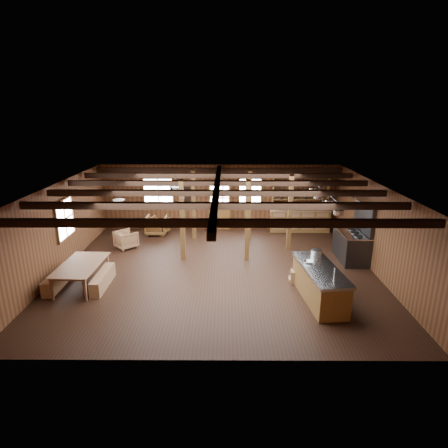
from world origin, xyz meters
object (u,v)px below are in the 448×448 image
at_px(armchair_a, 157,225).
at_px(armchair_b, 159,226).
at_px(dining_table, 83,275).
at_px(commercial_range, 353,241).
at_px(armchair_c, 126,239).
at_px(kitchen_island, 319,283).

bearing_deg(armchair_a, armchair_b, -123.62).
bearing_deg(armchair_a, dining_table, 77.05).
distance_m(commercial_range, armchair_c, 8.20).
bearing_deg(dining_table, armchair_c, -5.62).
relative_size(dining_table, armchair_b, 2.64).
distance_m(armchair_a, armchair_b, 0.12).
relative_size(armchair_a, armchair_b, 1.14).
xyz_separation_m(dining_table, armchair_b, (1.36, 4.91, -0.01)).
bearing_deg(armchair_b, armchair_c, 82.95).
xyz_separation_m(kitchen_island, armchair_a, (-5.42, 5.57, -0.09)).
bearing_deg(kitchen_island, dining_table, 167.54).
distance_m(dining_table, armchair_a, 4.99).
relative_size(kitchen_island, armchair_a, 3.00).
bearing_deg(commercial_range, kitchen_island, -122.76).
height_order(commercial_range, armchair_c, commercial_range).
xyz_separation_m(commercial_range, armchair_b, (-7.19, 2.81, -0.34)).
distance_m(kitchen_island, armchair_a, 7.77).
bearing_deg(armchair_c, armchair_b, -71.13).
height_order(kitchen_island, armchair_c, kitchen_island).
xyz_separation_m(kitchen_island, armchair_b, (-5.36, 5.65, -0.14)).
distance_m(dining_table, armchair_b, 5.09).
xyz_separation_m(commercial_range, armchair_a, (-7.25, 2.72, -0.29)).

